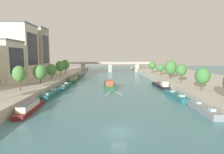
% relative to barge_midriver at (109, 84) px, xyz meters
% --- Properties ---
extents(ground_plane, '(400.00, 400.00, 0.00)m').
position_rel_barge_midriver_xyz_m(ground_plane, '(1.34, -41.00, -1.02)').
color(ground_plane, teal).
extents(quay_left, '(36.00, 170.00, 2.48)m').
position_rel_barge_midriver_xyz_m(quay_left, '(-37.20, 14.00, 0.22)').
color(quay_left, '#B7AD9E').
rests_on(quay_left, ground).
extents(quay_right, '(36.00, 170.00, 2.48)m').
position_rel_barge_midriver_xyz_m(quay_right, '(39.88, 14.00, 0.22)').
color(quay_right, '#B7AD9E').
rests_on(quay_right, ground).
extents(barge_midriver, '(4.14, 18.57, 3.39)m').
position_rel_barge_midriver_xyz_m(barge_midriver, '(0.00, 0.00, 0.00)').
color(barge_midriver, '#235633').
rests_on(barge_midriver, ground).
extents(wake_behind_barge, '(5.60, 5.97, 0.03)m').
position_rel_barge_midriver_xyz_m(wake_behind_barge, '(1.43, -12.37, -1.00)').
color(wake_behind_barge, silver).
rests_on(wake_behind_barge, ground).
extents(moored_boat_left_lone, '(2.74, 13.04, 2.31)m').
position_rel_barge_midriver_xyz_m(moored_boat_left_lone, '(-17.38, -30.54, -0.06)').
color(moored_boat_left_lone, maroon).
rests_on(moored_boat_left_lone, ground).
extents(moored_boat_left_downstream, '(3.11, 13.45, 2.43)m').
position_rel_barge_midriver_xyz_m(moored_boat_left_downstream, '(-17.58, -15.89, -0.32)').
color(moored_boat_left_downstream, '#23666B').
rests_on(moored_boat_left_downstream, ground).
extents(moored_boat_left_far, '(2.92, 14.41, 2.28)m').
position_rel_barge_midriver_xyz_m(moored_boat_left_far, '(-16.95, -1.21, -0.40)').
color(moored_boat_left_far, '#23666B').
rests_on(moored_boat_left_far, ground).
extents(moored_boat_left_end, '(2.98, 15.41, 2.71)m').
position_rel_barge_midriver_xyz_m(moored_boat_left_end, '(-16.68, 15.39, 0.11)').
color(moored_boat_left_end, '#235633').
rests_on(moored_boat_left_end, ground).
extents(moored_boat_left_second, '(2.77, 12.99, 2.37)m').
position_rel_barge_midriver_xyz_m(moored_boat_left_second, '(-16.63, 30.63, -0.35)').
color(moored_boat_left_second, '#23666B').
rests_on(moored_boat_left_second, ground).
extents(moored_boat_left_midway, '(3.24, 16.21, 2.36)m').
position_rel_barge_midriver_xyz_m(moored_boat_left_midway, '(-17.59, 47.29, -0.37)').
color(moored_boat_left_midway, gray).
rests_on(moored_boat_left_midway, ground).
extents(moored_boat_right_near, '(2.29, 11.78, 2.44)m').
position_rel_barge_midriver_xyz_m(moored_boat_right_near, '(19.97, -31.98, -0.32)').
color(moored_boat_right_near, gray).
rests_on(moored_boat_right_near, ground).
extents(moored_boat_right_second, '(2.88, 13.56, 2.25)m').
position_rel_barge_midriver_xyz_m(moored_boat_right_second, '(19.37, -18.49, -0.41)').
color(moored_boat_right_second, '#23666B').
rests_on(moored_boat_right_second, ground).
extents(moored_boat_right_lone, '(3.08, 14.05, 2.90)m').
position_rel_barge_midriver_xyz_m(moored_boat_right_lone, '(20.08, -1.89, -0.14)').
color(moored_boat_right_lone, black).
rests_on(moored_boat_right_lone, ground).
extents(tree_left_second, '(3.48, 3.48, 6.92)m').
position_rel_barge_midriver_xyz_m(tree_left_second, '(-24.88, -19.35, 6.17)').
color(tree_left_second, brown).
rests_on(tree_left_second, quay_left).
extents(tree_left_end_of_row, '(4.64, 4.64, 6.66)m').
position_rel_barge_midriver_xyz_m(tree_left_end_of_row, '(-24.06, -6.80, 5.51)').
color(tree_left_end_of_row, brown).
rests_on(tree_left_end_of_row, quay_left).
extents(tree_left_far, '(4.25, 4.25, 6.42)m').
position_rel_barge_midriver_xyz_m(tree_left_far, '(-24.32, 6.51, 5.36)').
color(tree_left_far, brown).
rests_on(tree_left_far, quay_left).
extents(tree_left_by_lamp, '(4.47, 4.47, 7.29)m').
position_rel_barge_midriver_xyz_m(tree_left_by_lamp, '(-24.01, 18.82, 6.16)').
color(tree_left_by_lamp, brown).
rests_on(tree_left_by_lamp, quay_left).
extents(tree_left_third, '(4.39, 4.39, 7.67)m').
position_rel_barge_midriver_xyz_m(tree_left_third, '(-24.19, 30.44, 6.32)').
color(tree_left_third, brown).
rests_on(tree_left_third, quay_left).
extents(tree_right_far, '(4.01, 4.01, 6.41)m').
position_rel_barge_midriver_xyz_m(tree_right_far, '(25.96, -20.22, 5.54)').
color(tree_right_far, brown).
rests_on(tree_right_far, quay_right).
extents(tree_right_second, '(3.73, 3.73, 6.81)m').
position_rel_barge_midriver_xyz_m(tree_right_second, '(25.86, -6.29, 6.10)').
color(tree_right_second, brown).
rests_on(tree_right_second, quay_right).
extents(tree_right_by_lamp, '(4.78, 4.78, 7.86)m').
position_rel_barge_midriver_xyz_m(tree_right_by_lamp, '(26.20, 5.09, 6.23)').
color(tree_right_by_lamp, brown).
rests_on(tree_right_by_lamp, quay_right).
extents(tree_right_midway, '(3.70, 3.70, 5.66)m').
position_rel_barge_midriver_xyz_m(tree_right_midway, '(25.93, 18.10, 5.19)').
color(tree_right_midway, brown).
rests_on(tree_right_midway, quay_right).
extents(tree_right_third, '(4.02, 4.02, 6.58)m').
position_rel_barge_midriver_xyz_m(tree_right_third, '(25.39, 32.15, 5.76)').
color(tree_right_third, brown).
rests_on(tree_right_third, quay_right).
extents(building_left_far_end, '(11.84, 13.24, 23.39)m').
position_rel_barge_midriver_xyz_m(building_left_far_end, '(-38.88, 10.00, 13.18)').
color(building_left_far_end, beige).
rests_on(building_left_far_end, quay_left).
extents(building_left_middle, '(12.24, 11.46, 24.32)m').
position_rel_barge_midriver_xyz_m(building_left_middle, '(-38.88, 25.62, 13.64)').
color(building_left_middle, '#A89989').
rests_on(building_left_middle, quay_left).
extents(bridge_far, '(65.08, 4.40, 7.82)m').
position_rel_barge_midriver_xyz_m(bridge_far, '(1.34, 65.15, 4.01)').
color(bridge_far, '#ADA899').
rests_on(bridge_far, ground).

